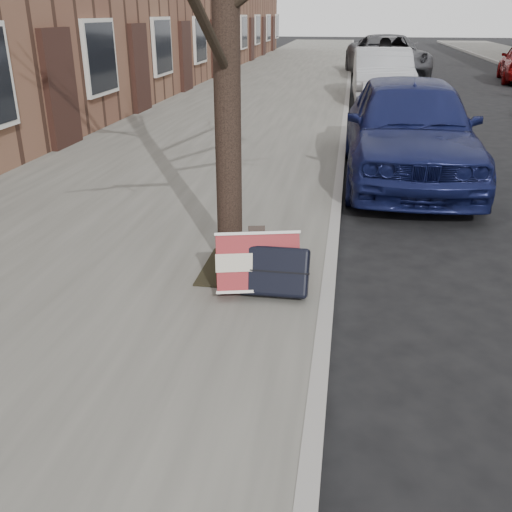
% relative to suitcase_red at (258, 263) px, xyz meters
% --- Properties ---
extents(ground, '(120.00, 120.00, 0.00)m').
position_rel_suitcase_red_xyz_m(ground, '(1.85, -0.77, -0.39)').
color(ground, black).
rests_on(ground, ground).
extents(near_sidewalk, '(5.00, 70.00, 0.12)m').
position_rel_suitcase_red_xyz_m(near_sidewalk, '(-1.85, 14.23, -0.33)').
color(near_sidewalk, gray).
rests_on(near_sidewalk, ground).
extents(dirt_patch, '(0.85, 0.85, 0.02)m').
position_rel_suitcase_red_xyz_m(dirt_patch, '(-0.15, 0.43, -0.26)').
color(dirt_patch, black).
rests_on(dirt_patch, near_sidewalk).
extents(suitcase_red, '(0.77, 0.54, 0.54)m').
position_rel_suitcase_red_xyz_m(suitcase_red, '(0.00, 0.00, 0.00)').
color(suitcase_red, maroon).
rests_on(suitcase_red, near_sidewalk).
extents(suitcase_navy, '(0.58, 0.34, 0.46)m').
position_rel_suitcase_red_xyz_m(suitcase_navy, '(0.15, -0.05, -0.04)').
color(suitcase_navy, black).
rests_on(suitcase_navy, near_sidewalk).
extents(car_near_front, '(1.88, 4.53, 1.54)m').
position_rel_suitcase_red_xyz_m(car_near_front, '(1.56, 4.35, 0.38)').
color(car_near_front, '#131949').
rests_on(car_near_front, ground).
extents(car_near_mid, '(1.62, 4.38, 1.43)m').
position_rel_suitcase_red_xyz_m(car_near_mid, '(1.51, 12.51, 0.33)').
color(car_near_mid, '#B0B3B8').
rests_on(car_near_mid, ground).
extents(car_near_back, '(3.21, 5.91, 1.57)m').
position_rel_suitcase_red_xyz_m(car_near_back, '(1.93, 18.93, 0.40)').
color(car_near_back, '#3E3E43').
rests_on(car_near_back, ground).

